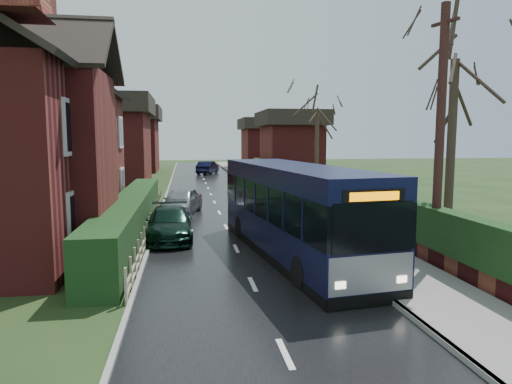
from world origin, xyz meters
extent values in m
plane|color=#33481F|center=(0.00, 0.00, 0.00)|extent=(140.00, 140.00, 0.00)
cube|color=black|center=(0.00, 10.00, 0.01)|extent=(6.00, 100.00, 0.02)
cube|color=slate|center=(4.25, 10.00, 0.07)|extent=(2.50, 100.00, 0.14)
cube|color=gray|center=(3.05, 10.00, 0.07)|extent=(0.12, 100.00, 0.14)
cube|color=gray|center=(-3.05, 10.00, 0.05)|extent=(0.12, 100.00, 0.10)
cube|color=black|center=(-3.90, 5.00, 0.80)|extent=(1.20, 16.00, 1.60)
cube|color=maroon|center=(5.80, 10.00, 0.30)|extent=(0.30, 50.00, 0.60)
cube|color=black|center=(5.80, 10.00, 1.20)|extent=(0.60, 50.00, 1.20)
cube|color=maroon|center=(-5.50, 2.00, 3.00)|extent=(2.50, 4.00, 6.00)
cube|color=brown|center=(-8.00, 9.00, 9.20)|extent=(0.90, 1.40, 2.20)
cube|color=silver|center=(-4.95, 0.00, 1.60)|extent=(0.08, 1.20, 1.60)
cube|color=black|center=(-4.92, 0.00, 1.60)|extent=(0.03, 0.95, 1.35)
cube|color=silver|center=(-4.95, 0.00, 4.20)|extent=(0.08, 1.20, 1.60)
cube|color=black|center=(-4.92, 0.00, 4.20)|extent=(0.03, 0.95, 1.35)
cube|color=silver|center=(-4.95, 4.00, 1.60)|extent=(0.08, 1.20, 1.60)
cube|color=black|center=(-4.92, 4.00, 1.60)|extent=(0.03, 0.95, 1.35)
cube|color=silver|center=(-4.95, 4.00, 4.20)|extent=(0.08, 1.20, 1.60)
cube|color=black|center=(-4.92, 4.00, 4.20)|extent=(0.03, 0.95, 1.35)
cube|color=silver|center=(-4.95, 8.00, 1.60)|extent=(0.08, 1.20, 1.60)
cube|color=black|center=(-4.92, 8.00, 1.60)|extent=(0.03, 0.95, 1.35)
cube|color=silver|center=(-4.95, 8.00, 4.20)|extent=(0.08, 1.20, 1.60)
cube|color=black|center=(-4.92, 8.00, 4.20)|extent=(0.03, 0.95, 1.35)
cube|color=silver|center=(-4.95, 10.50, 1.60)|extent=(0.08, 1.20, 1.60)
cube|color=black|center=(-4.92, 10.50, 1.60)|extent=(0.03, 0.95, 1.35)
cube|color=silver|center=(-4.95, 10.50, 4.20)|extent=(0.08, 1.20, 1.60)
cube|color=black|center=(-4.92, 10.50, 4.20)|extent=(0.03, 0.95, 1.35)
cube|color=black|center=(1.80, 0.81, 0.83)|extent=(3.51, 10.10, 1.02)
cube|color=black|center=(1.80, 0.81, 1.88)|extent=(3.53, 10.10, 1.08)
cube|color=black|center=(1.80, 0.81, 2.71)|extent=(3.51, 10.10, 0.59)
cube|color=black|center=(1.80, 0.81, 0.16)|extent=(3.51, 10.10, 0.31)
cube|color=gray|center=(2.43, -4.04, 0.81)|extent=(2.15, 0.40, 0.90)
cube|color=black|center=(2.43, -4.07, 1.89)|extent=(2.02, 0.34, 1.17)
cube|color=black|center=(2.43, -4.07, 2.61)|extent=(1.57, 0.28, 0.31)
cube|color=#FF8C00|center=(2.44, -4.11, 2.61)|extent=(1.23, 0.20, 0.20)
cube|color=black|center=(2.43, -4.05, 0.20)|extent=(2.20, 0.42, 0.27)
cube|color=#FFF2CC|center=(1.66, -4.21, 0.63)|extent=(0.26, 0.08, 0.16)
cube|color=#FFF2CC|center=(3.22, -4.00, 0.63)|extent=(0.26, 0.08, 0.16)
cylinder|color=black|center=(1.20, -2.46, 0.43)|extent=(0.36, 0.89, 0.86)
cylinder|color=black|center=(3.21, -2.20, 0.43)|extent=(0.36, 0.89, 0.86)
cylinder|color=black|center=(0.38, 3.82, 0.43)|extent=(0.36, 0.89, 0.86)
cylinder|color=black|center=(2.40, 4.08, 0.43)|extent=(0.36, 0.89, 0.86)
imported|color=#9D9DA1|center=(-1.95, 9.95, 0.68)|extent=(2.53, 4.27, 1.36)
imported|color=black|center=(-2.37, 4.00, 0.62)|extent=(1.81, 4.29, 1.24)
imported|color=black|center=(0.69, 36.47, 0.72)|extent=(2.75, 4.60, 1.43)
cylinder|color=slate|center=(3.20, 6.00, 1.35)|extent=(0.08, 0.08, 2.71)
cube|color=silver|center=(3.20, 6.00, 2.51)|extent=(0.17, 0.41, 0.31)
cube|color=silver|center=(3.20, 6.00, 2.13)|extent=(0.15, 0.37, 0.27)
cylinder|color=black|center=(5.80, -0.99, 3.90)|extent=(0.27, 0.27, 7.80)
cube|color=black|center=(5.80, -0.99, 7.24)|extent=(0.35, 0.99, 0.09)
cylinder|color=#32251D|center=(8.16, 2.18, 3.40)|extent=(0.33, 0.33, 6.79)
cylinder|color=#35271F|center=(8.56, 21.28, 2.98)|extent=(0.32, 0.32, 5.96)
cylinder|color=#382D21|center=(-10.07, 15.28, 3.67)|extent=(0.34, 0.34, 7.34)
camera|label=1|loc=(-1.72, -13.67, 3.89)|focal=32.00mm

